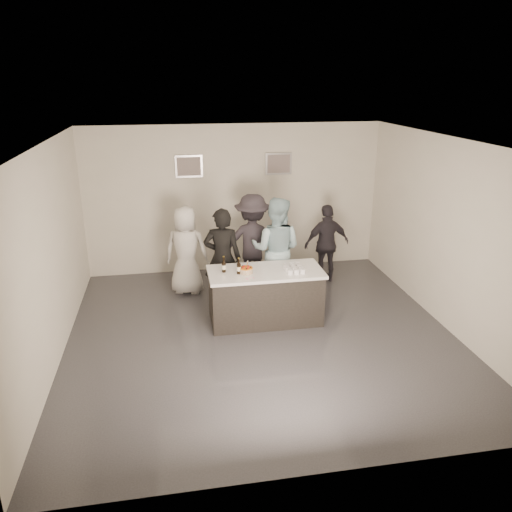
% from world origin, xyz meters
% --- Properties ---
extents(floor, '(6.00, 6.00, 0.00)m').
position_xyz_m(floor, '(0.00, 0.00, 0.00)').
color(floor, '#3D3D42').
rests_on(floor, ground).
extents(ceiling, '(6.00, 6.00, 0.00)m').
position_xyz_m(ceiling, '(0.00, 0.00, 3.00)').
color(ceiling, white).
extents(wall_back, '(6.00, 0.04, 3.00)m').
position_xyz_m(wall_back, '(0.00, 3.00, 1.50)').
color(wall_back, silver).
rests_on(wall_back, ground).
extents(wall_front, '(6.00, 0.04, 3.00)m').
position_xyz_m(wall_front, '(0.00, -3.00, 1.50)').
color(wall_front, silver).
rests_on(wall_front, ground).
extents(wall_left, '(0.04, 6.00, 3.00)m').
position_xyz_m(wall_left, '(-3.00, 0.00, 1.50)').
color(wall_left, silver).
rests_on(wall_left, ground).
extents(wall_right, '(0.04, 6.00, 3.00)m').
position_xyz_m(wall_right, '(3.00, 0.00, 1.50)').
color(wall_right, silver).
rests_on(wall_right, ground).
extents(picture_left, '(0.54, 0.04, 0.44)m').
position_xyz_m(picture_left, '(-0.90, 2.97, 2.20)').
color(picture_left, '#B2B2B7').
rests_on(picture_left, wall_back).
extents(picture_right, '(0.54, 0.04, 0.44)m').
position_xyz_m(picture_right, '(0.90, 2.97, 2.20)').
color(picture_right, '#B2B2B7').
rests_on(picture_right, wall_back).
extents(bar_counter, '(1.86, 0.86, 0.90)m').
position_xyz_m(bar_counter, '(0.15, 0.47, 0.45)').
color(bar_counter, white).
rests_on(bar_counter, ground).
extents(cake, '(0.22, 0.22, 0.08)m').
position_xyz_m(cake, '(-0.18, 0.42, 0.94)').
color(cake, orange).
rests_on(cake, bar_counter).
extents(beer_bottle_a, '(0.07, 0.07, 0.26)m').
position_xyz_m(beer_bottle_a, '(-0.52, 0.53, 1.03)').
color(beer_bottle_a, black).
rests_on(beer_bottle_a, bar_counter).
extents(beer_bottle_b, '(0.07, 0.07, 0.26)m').
position_xyz_m(beer_bottle_b, '(-0.29, 0.41, 1.03)').
color(beer_bottle_b, black).
rests_on(beer_bottle_b, bar_counter).
extents(tumbler_cluster, '(0.30, 0.40, 0.08)m').
position_xyz_m(tumbler_cluster, '(0.61, 0.40, 0.94)').
color(tumbler_cluster, orange).
rests_on(tumbler_cluster, bar_counter).
extents(candles, '(0.24, 0.08, 0.01)m').
position_xyz_m(candles, '(-0.15, 0.18, 0.90)').
color(candles, pink).
rests_on(candles, bar_counter).
extents(person_main_black, '(0.72, 0.54, 1.79)m').
position_xyz_m(person_main_black, '(-0.47, 1.19, 0.89)').
color(person_main_black, black).
rests_on(person_main_black, ground).
extents(person_main_blue, '(1.13, 1.03, 1.90)m').
position_xyz_m(person_main_blue, '(0.51, 1.32, 0.95)').
color(person_main_blue, '#A4CBD6').
rests_on(person_main_blue, ground).
extents(person_guest_left, '(0.93, 0.75, 1.66)m').
position_xyz_m(person_guest_left, '(-1.06, 1.89, 0.83)').
color(person_guest_left, silver).
rests_on(person_guest_left, ground).
extents(person_guest_right, '(0.95, 0.48, 1.56)m').
position_xyz_m(person_guest_right, '(1.67, 1.97, 0.78)').
color(person_guest_right, '#2B2830').
rests_on(person_guest_right, ground).
extents(person_guest_back, '(1.32, 0.97, 1.84)m').
position_xyz_m(person_guest_back, '(0.19, 1.91, 0.92)').
color(person_guest_back, '#2E2A31').
rests_on(person_guest_back, ground).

